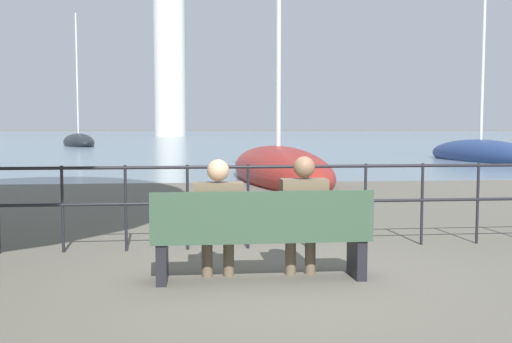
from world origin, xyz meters
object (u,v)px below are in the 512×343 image
object	(u,v)px
seated_person_right	(303,211)
sailboat_0	(79,142)
seated_person_left	(218,213)
park_bench	(262,236)
harbor_lighthouse	(169,59)
sailboat_1	(278,170)
sailboat_2	(480,154)

from	to	relation	value
seated_person_right	sailboat_0	xyz separation A→B (m)	(-11.14, 44.34, -0.33)
seated_person_left	seated_person_right	world-z (taller)	seated_person_right
park_bench	harbor_lighthouse	world-z (taller)	harbor_lighthouse
sailboat_1	park_bench	bearing A→B (deg)	-104.13
sailboat_2	harbor_lighthouse	xyz separation A→B (m)	(-17.70, 79.20, 13.51)
sailboat_0	park_bench	bearing A→B (deg)	-95.97
park_bench	sailboat_2	size ratio (longest dim) A/B	0.20
seated_person_left	sailboat_2	world-z (taller)	sailboat_2
sailboat_1	harbor_lighthouse	bearing A→B (deg)	89.47
park_bench	sailboat_2	xyz separation A→B (m)	(12.21, 19.29, -0.11)
sailboat_1	harbor_lighthouse	distance (m)	89.19
sailboat_1	sailboat_2	distance (m)	13.64
park_bench	sailboat_2	world-z (taller)	sailboat_2
seated_person_left	sailboat_2	distance (m)	22.99
seated_person_right	sailboat_2	size ratio (longest dim) A/B	0.12
seated_person_right	sailboat_0	distance (m)	45.72
seated_person_right	seated_person_left	bearing A→B (deg)	179.98
harbor_lighthouse	seated_person_right	bearing A→B (deg)	-86.56
sailboat_0	sailboat_2	xyz separation A→B (m)	(22.92, -25.14, -0.01)
harbor_lighthouse	park_bench	bearing A→B (deg)	-86.81
seated_person_left	sailboat_0	world-z (taller)	sailboat_0
park_bench	seated_person_right	xyz separation A→B (m)	(0.42, 0.08, 0.23)
seated_person_right	sailboat_0	bearing A→B (deg)	104.10
sailboat_2	sailboat_1	bearing A→B (deg)	-150.27
seated_person_right	harbor_lighthouse	distance (m)	99.46
sailboat_0	seated_person_left	bearing A→B (deg)	-96.46
seated_person_right	sailboat_0	world-z (taller)	sailboat_0
sailboat_0	sailboat_2	world-z (taller)	sailboat_0
seated_person_left	harbor_lighthouse	bearing A→B (deg)	92.95
seated_person_left	sailboat_1	xyz separation A→B (m)	(2.09, 10.54, -0.35)
sailboat_2	harbor_lighthouse	world-z (taller)	harbor_lighthouse
seated_person_right	sailboat_1	xyz separation A→B (m)	(1.25, 10.54, -0.36)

